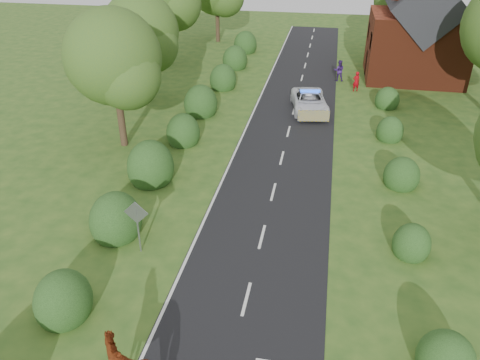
% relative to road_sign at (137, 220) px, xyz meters
% --- Properties ---
extents(ground, '(120.00, 120.00, 0.00)m').
position_rel_road_sign_xyz_m(ground, '(5.00, -2.00, -1.65)').
color(ground, '#2D541D').
extents(road, '(6.00, 70.00, 0.02)m').
position_rel_road_sign_xyz_m(road, '(5.00, 13.00, -1.64)').
color(road, black).
rests_on(road, ground).
extents(road_markings, '(4.96, 70.00, 0.01)m').
position_rel_road_sign_xyz_m(road_markings, '(3.40, 10.93, -1.63)').
color(road_markings, white).
rests_on(road_markings, road).
extents(hedgerow_left, '(2.75, 50.41, 3.00)m').
position_rel_road_sign_xyz_m(hedgerow_left, '(-1.51, 9.69, -0.91)').
color(hedgerow_left, '#193915').
rests_on(hedgerow_left, ground).
extents(hedgerow_right, '(2.10, 45.78, 2.10)m').
position_rel_road_sign_xyz_m(hedgerow_right, '(11.60, 9.21, -1.10)').
color(hedgerow_right, '#193915').
rests_on(hedgerow_right, ground).
extents(tree_left_a, '(5.74, 5.60, 8.38)m').
position_rel_road_sign_xyz_m(tree_left_a, '(-4.75, 9.86, 3.69)').
color(tree_left_a, '#332316').
rests_on(tree_left_a, ground).
extents(tree_left_b, '(5.74, 5.60, 8.07)m').
position_rel_road_sign_xyz_m(tree_left_b, '(-6.25, 17.86, 3.39)').
color(tree_left_b, '#332316').
rests_on(tree_left_b, ground).
extents(tree_right_c, '(6.15, 6.00, 8.58)m').
position_rel_road_sign_xyz_m(tree_right_c, '(14.27, 35.85, 3.69)').
color(tree_right_c, '#332316').
rests_on(tree_right_c, ground).
extents(road_sign, '(1.06, 0.08, 2.53)m').
position_rel_road_sign_xyz_m(road_sign, '(0.00, 0.00, 0.00)').
color(road_sign, gray).
rests_on(road_sign, ground).
extents(house, '(8.00, 7.40, 9.17)m').
position_rel_road_sign_xyz_m(house, '(14.49, 28.00, 2.13)').
color(house, '#602412').
rests_on(house, ground).
extents(police_van, '(3.27, 5.60, 1.60)m').
position_rel_road_sign_xyz_m(police_van, '(6.10, 18.10, -0.93)').
color(police_van, white).
rests_on(police_van, ground).
extents(pedestrian_red, '(0.70, 0.60, 1.63)m').
position_rel_road_sign_xyz_m(pedestrian_red, '(9.57, 23.32, -0.84)').
color(pedestrian_red, '#A1060F').
rests_on(pedestrian_red, ground).
extents(pedestrian_purple, '(0.90, 0.71, 1.82)m').
position_rel_road_sign_xyz_m(pedestrian_purple, '(8.16, 25.83, -0.74)').
color(pedestrian_purple, '#3A1E65').
rests_on(pedestrian_purple, ground).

